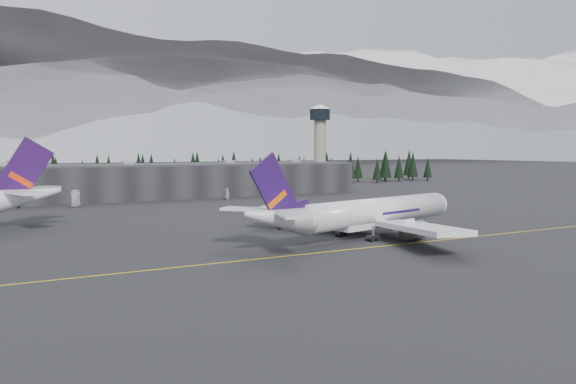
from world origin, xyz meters
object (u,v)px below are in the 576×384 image
terminal (155,181)px  gse_vehicle_a (76,205)px  gse_vehicle_b (227,198)px  jet_main (361,214)px  control_tower (320,137)px

terminal → gse_vehicle_a: 41.29m
terminal → gse_vehicle_b: bearing=-47.8°
terminal → gse_vehicle_b: size_ratio=38.14×
jet_main → control_tower: bearing=48.2°
jet_main → gse_vehicle_a: 101.09m
control_tower → gse_vehicle_b: (-54.83, -25.27, -22.69)m
control_tower → jet_main: 137.52m
jet_main → gse_vehicle_b: jet_main is taller
gse_vehicle_a → gse_vehicle_b: (52.24, 3.14, -0.06)m
jet_main → terminal: bearing=81.5°
control_tower → gse_vehicle_b: 64.49m
jet_main → gse_vehicle_a: bearing=101.3°
jet_main → gse_vehicle_b: (9.71, 94.76, -4.25)m
gse_vehicle_a → gse_vehicle_b: bearing=-3.6°
terminal → gse_vehicle_b: 30.56m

